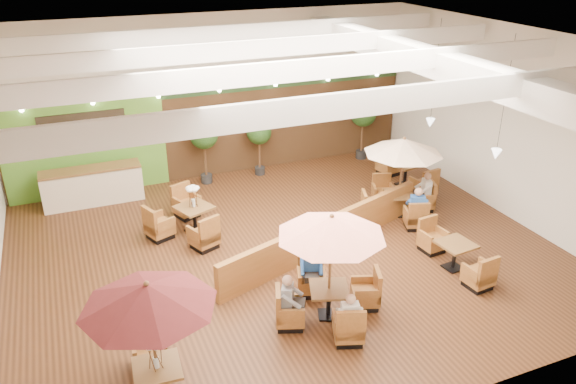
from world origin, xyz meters
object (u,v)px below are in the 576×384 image
topiary_2 (363,116)px  table_4 (454,256)px  booth_divider (327,234)px  service_counter (93,186)px  table_3 (185,219)px  table_2 (402,162)px  diner_1 (311,266)px  diner_4 (425,188)px  table_5 (405,174)px  topiary_0 (204,137)px  topiary_1 (259,134)px  table_0 (150,312)px  diner_3 (417,204)px  table_1 (331,248)px  diner_0 (349,312)px  diner_2 (290,296)px

topiary_2 → table_4: bearing=-102.1°
booth_divider → service_counter: bearing=115.8°
table_3 → table_2: bearing=-33.8°
diner_1 → diner_4: diner_4 is taller
table_5 → diner_1: diner_1 is taller
topiary_0 → topiary_2: topiary_2 is taller
service_counter → topiary_1: bearing=2.0°
table_5 → topiary_0: bearing=146.4°
table_0 → diner_1: bearing=30.3°
table_2 → table_3: table_2 is taller
table_4 → topiary_2: (1.64, 7.68, 1.31)m
diner_3 → diner_4: bearing=70.7°
table_3 → diner_3: (6.17, -2.24, 0.31)m
topiary_0 → diner_1: (0.57, -7.29, -0.88)m
table_0 → topiary_1: size_ratio=1.28×
booth_divider → diner_3: diner_3 is taller
table_1 → topiary_1: (1.37, 8.22, -0.26)m
diner_0 → diner_1: diner_1 is taller
topiary_0 → diner_4: size_ratio=2.82×
topiary_2 → diner_4: bearing=-95.0°
diner_1 → table_1: bearing=111.0°
table_4 → table_5: bearing=64.6°
diner_4 → table_5: bearing=1.0°
topiary_2 → service_counter: bearing=-178.8°
diner_4 → service_counter: bearing=81.7°
booth_divider → table_4: (2.58, -2.02, -0.14)m
table_3 → table_5: size_ratio=1.00×
diner_2 → diner_1: bearing=164.2°
table_4 → diner_4: diner_4 is taller
topiary_2 → diner_3: 5.72m
table_0 → diner_0: size_ratio=3.46×
booth_divider → topiary_2: (4.23, 5.66, 1.16)m
topiary_2 → diner_0: bearing=-120.8°
topiary_0 → diner_0: topiary_0 is taller
table_4 → diner_1: 3.84m
table_3 → topiary_0: bearing=44.0°
diner_2 → topiary_0: bearing=-153.4°
table_1 → table_3: (-2.04, 4.96, -1.28)m
diner_0 → diner_3: (4.13, 3.65, 0.04)m
table_5 → diner_4: size_ratio=3.70×
table_4 → topiary_2: topiary_2 is taller
topiary_2 → booth_divider: bearing=-126.7°
service_counter → table_1: 9.15m
table_5 → diner_1: (-5.55, -4.49, 0.35)m
service_counter → topiary_1: topiary_1 is taller
diner_1 → diner_4: size_ratio=0.99×
table_2 → diner_3: size_ratio=3.10×
topiary_1 → diner_3: 6.19m
topiary_2 → diner_2: 10.44m
diner_1 → diner_4: 5.72m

